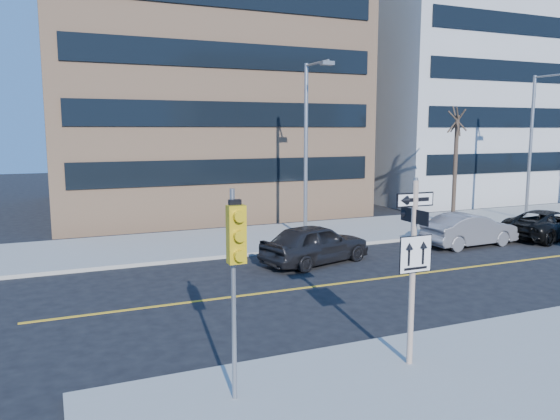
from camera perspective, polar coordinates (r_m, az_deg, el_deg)
name	(u,v)px	position (r m, az deg, el deg)	size (l,w,h in m)	color
ground	(351,331)	(14.65, 7.38, -12.44)	(120.00, 120.00, 0.00)	black
far_sidewalk	(512,217)	(34.89, 23.07, -0.72)	(66.00, 6.00, 0.15)	#9A9890
road_centerline	(553,257)	(25.25, 26.67, -4.37)	(40.00, 0.14, 0.01)	gold
sign_pole	(413,261)	(11.94, 13.75, -5.21)	(0.92, 0.92, 4.06)	silver
traffic_signal	(236,252)	(9.83, -4.64, -4.36)	(0.32, 0.45, 4.00)	gray
parked_car_a	(315,244)	(21.37, 3.72, -3.51)	(4.64, 1.87, 1.58)	black
parked_car_b	(470,230)	(25.93, 19.20, -1.96)	(4.50, 1.57, 1.48)	slate
parked_car_c	(548,224)	(29.18, 26.20, -1.35)	(4.97, 2.29, 1.38)	black
streetlight_a	(308,139)	(25.08, 2.97, 7.38)	(0.55, 2.25, 8.00)	gray
streetlight_b	(535,138)	(33.67, 25.06, 6.87)	(0.55, 2.25, 8.00)	gray
street_tree_west	(457,123)	(30.55, 18.03, 8.61)	(1.80, 1.80, 6.35)	#32271D
building_brick	(188,72)	(38.05, -9.59, 14.03)	(18.00, 18.00, 18.00)	tan
building_grey_mid	(458,101)	(47.40, 18.10, 10.78)	(20.00, 16.00, 15.00)	#AEB0B4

